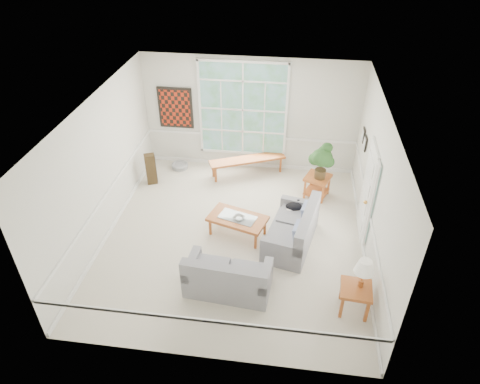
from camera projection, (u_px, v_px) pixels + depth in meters
The scene contains 24 objects.
floor at pixel (234, 236), 9.31m from camera, with size 5.50×6.00×0.01m, color beige.
ceiling at pixel (233, 108), 7.59m from camera, with size 5.50×6.00×0.02m, color white.
wall_back at pixel (251, 115), 10.89m from camera, with size 5.50×0.02×3.00m, color silver.
wall_front at pixel (203, 294), 6.01m from camera, with size 5.50×0.02×3.00m, color silver.
wall_left at pixel (101, 169), 8.75m from camera, with size 0.02×6.00×3.00m, color silver.
wall_right at pixel (376, 189), 8.15m from camera, with size 0.02×6.00×3.00m, color silver.
window_back at pixel (243, 110), 10.79m from camera, with size 2.30×0.08×2.40m, color white.
entry_door at pixel (367, 191), 8.90m from camera, with size 0.08×0.90×2.10m, color white.
door_sidelight at pixel (371, 205), 8.33m from camera, with size 0.08×0.26×1.90m, color white.
wall_art at pixel (175, 108), 11.01m from camera, with size 0.90×0.06×1.10m, color #5C190C.
wall_frame_near at pixel (365, 143), 9.55m from camera, with size 0.04×0.26×0.32m, color black.
wall_frame_far at pixel (363, 135), 9.88m from camera, with size 0.04×0.26×0.32m, color black.
loveseat_right at pixel (291, 227), 8.88m from camera, with size 0.85×1.65×0.89m, color gray.
loveseat_front at pixel (228, 272), 7.84m from camera, with size 1.56×0.81×0.85m, color gray.
coffee_table at pixel (238, 226), 9.25m from camera, with size 1.23×0.67×0.46m, color #A04E20.
pewter_bowl at pixel (239, 218), 9.06m from camera, with size 0.28×0.28×0.07m, color gray.
window_bench at pixel (247, 166), 11.26m from camera, with size 1.99×0.39×0.47m, color #A04E20.
end_table at pixel (317, 186), 10.41m from camera, with size 0.56×0.56×0.56m, color #A04E20.
houseplant at pixel (322, 161), 9.94m from camera, with size 0.53×0.53×0.91m, color #244C1F, non-canonical shape.
side_table at pixel (354, 299), 7.52m from camera, with size 0.54×0.54×0.55m, color #A04E20.
table_lamp at pixel (363, 274), 7.24m from camera, with size 0.34×0.34×0.59m, color white, non-canonical shape.
pet_bed at pixel (180, 166), 11.60m from camera, with size 0.45×0.45×0.13m, color gray.
floor_speaker at pixel (151, 169), 10.82m from camera, with size 0.25×0.20×0.82m, color #3A2A15.
cat at pixel (294, 206), 9.30m from camera, with size 0.36×0.26×0.17m, color black.
Camera 1 is at (1.07, -7.00, 6.12)m, focal length 32.00 mm.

